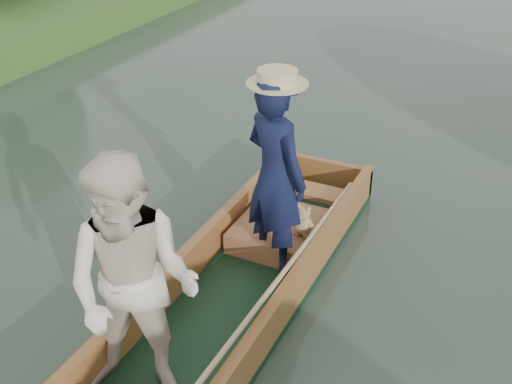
% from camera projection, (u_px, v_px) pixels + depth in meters
% --- Properties ---
extents(ground, '(120.00, 120.00, 0.00)m').
position_uv_depth(ground, '(227.00, 316.00, 5.63)').
color(ground, '#283D30').
rests_on(ground, ground).
extents(punt, '(1.22, 5.00, 2.03)m').
position_uv_depth(punt, '(207.00, 261.00, 5.06)').
color(punt, black).
rests_on(punt, ground).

